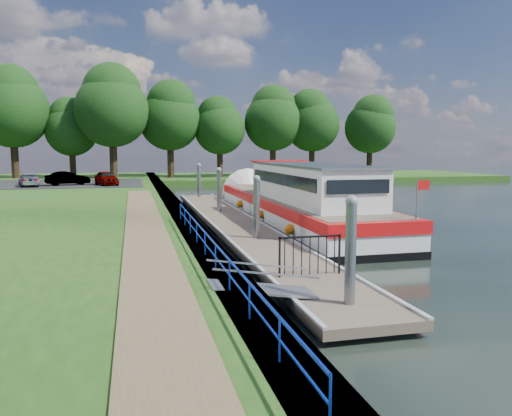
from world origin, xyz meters
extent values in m
plane|color=black|center=(0.00, 0.00, 0.00)|extent=(160.00, 160.00, 0.00)
cube|color=#473D2D|center=(-2.55, 15.00, 0.39)|extent=(1.10, 90.00, 0.78)
cube|color=#214714|center=(12.00, 52.00, 0.30)|extent=(60.00, 18.00, 0.60)
cube|color=brown|center=(-4.40, 8.00, 0.80)|extent=(1.60, 40.00, 0.05)
cube|color=black|center=(-11.00, 38.00, 0.81)|extent=(14.00, 12.00, 0.06)
cube|color=#0C2DBF|center=(-2.75, 3.00, 1.48)|extent=(0.04, 18.00, 0.04)
cube|color=#0C2DBF|center=(-2.75, 3.00, 1.12)|extent=(0.03, 18.00, 0.03)
cylinder|color=#0C2DBF|center=(-2.75, -6.00, 1.14)|extent=(0.04, 0.04, 0.72)
cylinder|color=#0C2DBF|center=(-2.75, -4.00, 1.14)|extent=(0.04, 0.04, 0.72)
cylinder|color=#0C2DBF|center=(-2.75, -2.00, 1.14)|extent=(0.04, 0.04, 0.72)
cylinder|color=#0C2DBF|center=(-2.75, 0.00, 1.14)|extent=(0.04, 0.04, 0.72)
cylinder|color=#0C2DBF|center=(-2.75, 2.00, 1.14)|extent=(0.04, 0.04, 0.72)
cylinder|color=#0C2DBF|center=(-2.75, 4.00, 1.14)|extent=(0.04, 0.04, 0.72)
cylinder|color=#0C2DBF|center=(-2.75, 6.00, 1.14)|extent=(0.04, 0.04, 0.72)
cylinder|color=#0C2DBF|center=(-2.75, 8.00, 1.14)|extent=(0.04, 0.04, 0.72)
cylinder|color=#0C2DBF|center=(-2.75, 10.00, 1.14)|extent=(0.04, 0.04, 0.72)
cylinder|color=#0C2DBF|center=(-2.75, 12.00, 1.14)|extent=(0.04, 0.04, 0.72)
cube|color=brown|center=(0.00, 13.00, 0.28)|extent=(2.50, 30.00, 0.24)
cube|color=#9EA0A3|center=(0.00, 1.00, 0.05)|extent=(2.30, 5.00, 0.30)
cube|color=#9EA0A3|center=(0.00, 9.00, 0.05)|extent=(2.30, 5.00, 0.30)
cube|color=#9EA0A3|center=(0.00, 17.00, 0.05)|extent=(2.30, 5.00, 0.30)
cube|color=#9EA0A3|center=(0.00, 25.00, 0.05)|extent=(2.30, 5.00, 0.30)
cube|color=#9EA0A3|center=(1.19, 13.00, 0.43)|extent=(0.12, 30.00, 0.06)
cube|color=#9EA0A3|center=(-1.19, 13.00, 0.43)|extent=(0.12, 30.00, 0.06)
cylinder|color=gray|center=(0.00, -0.50, 1.10)|extent=(0.26, 0.26, 3.40)
sphere|color=gray|center=(0.00, -0.50, 2.80)|extent=(0.30, 0.30, 0.30)
cylinder|color=gray|center=(0.00, 8.50, 1.10)|extent=(0.26, 0.26, 3.40)
sphere|color=gray|center=(0.00, 8.50, 2.80)|extent=(0.30, 0.30, 0.30)
cylinder|color=gray|center=(0.00, 17.50, 1.10)|extent=(0.26, 0.26, 3.40)
sphere|color=gray|center=(0.00, 17.50, 2.80)|extent=(0.30, 0.30, 0.30)
cylinder|color=gray|center=(0.00, 26.50, 1.10)|extent=(0.26, 0.26, 3.40)
sphere|color=gray|center=(0.00, 26.50, 2.80)|extent=(0.30, 0.30, 0.30)
cube|color=#A5A8AD|center=(-1.85, 0.50, 0.60)|extent=(2.58, 1.00, 0.43)
cube|color=#A5A8AD|center=(-1.85, 0.02, 1.10)|extent=(2.58, 0.04, 0.41)
cube|color=#A5A8AD|center=(-1.85, 0.98, 1.10)|extent=(2.58, 0.04, 0.41)
cube|color=black|center=(-0.90, 2.20, 0.98)|extent=(0.05, 0.05, 1.15)
cube|color=black|center=(0.90, 2.20, 0.98)|extent=(0.05, 0.05, 1.15)
cube|color=black|center=(0.00, 2.20, 1.52)|extent=(1.85, 0.05, 0.05)
cube|color=black|center=(-0.75, 2.20, 0.98)|extent=(0.02, 0.02, 1.10)
cube|color=black|center=(-0.50, 2.20, 0.98)|extent=(0.02, 0.02, 1.10)
cube|color=black|center=(-0.25, 2.20, 0.98)|extent=(0.02, 0.02, 1.10)
cube|color=black|center=(0.00, 2.20, 0.98)|extent=(0.02, 0.02, 1.10)
cube|color=black|center=(0.25, 2.20, 0.98)|extent=(0.02, 0.02, 1.10)
cube|color=black|center=(0.50, 2.20, 0.98)|extent=(0.02, 0.02, 1.10)
cube|color=black|center=(0.75, 2.20, 0.98)|extent=(0.02, 0.02, 1.10)
cube|color=black|center=(3.60, 14.74, 0.02)|extent=(4.00, 20.00, 0.55)
cube|color=silver|center=(3.60, 14.74, 0.62)|extent=(3.96, 19.90, 0.65)
cube|color=red|center=(3.60, 14.74, 1.18)|extent=(4.04, 20.00, 0.48)
cube|color=brown|center=(3.60, 14.74, 1.42)|extent=(3.68, 19.20, 0.04)
cone|color=silver|center=(3.60, 25.14, 0.55)|extent=(4.00, 1.50, 4.00)
cube|color=silver|center=(3.60, 12.24, 2.30)|extent=(3.00, 11.00, 1.75)
cube|color=gray|center=(3.60, 12.24, 3.22)|extent=(3.10, 11.20, 0.10)
cube|color=black|center=(2.08, 12.24, 2.55)|extent=(0.04, 10.00, 0.55)
cube|color=black|center=(5.12, 12.24, 2.55)|extent=(0.04, 10.00, 0.55)
cube|color=black|center=(3.60, 17.79, 2.55)|extent=(2.60, 0.04, 0.55)
cube|color=black|center=(3.60, 6.69, 2.55)|extent=(2.60, 0.04, 0.55)
cube|color=red|center=(3.60, 17.44, 3.30)|extent=(3.20, 1.60, 0.06)
cylinder|color=gray|center=(5.10, 5.04, 2.15)|extent=(0.05, 0.05, 1.50)
cube|color=red|center=(5.35, 5.04, 2.70)|extent=(0.50, 0.02, 0.35)
sphere|color=orange|center=(1.48, 8.74, 0.65)|extent=(0.44, 0.44, 0.44)
sphere|color=orange|center=(1.48, 13.74, 0.65)|extent=(0.44, 0.44, 0.44)
sphere|color=orange|center=(1.48, 18.74, 0.65)|extent=(0.44, 0.44, 0.44)
imported|color=#594C47|center=(2.40, 7.27, 2.30)|extent=(0.46, 0.66, 1.72)
cylinder|color=#332316|center=(-17.49, 49.36, 2.70)|extent=(0.83, 0.83, 4.21)
sphere|color=black|center=(-17.49, 49.36, 8.08)|extent=(7.95, 7.95, 7.95)
sphere|color=black|center=(-17.71, 49.47, 10.07)|extent=(6.31, 6.31, 6.31)
cylinder|color=#332316|center=(-11.50, 49.87, 2.15)|extent=(0.70, 0.70, 3.10)
sphere|color=black|center=(-11.50, 49.87, 6.11)|extent=(5.85, 5.85, 5.85)
sphere|color=black|center=(-11.67, 50.04, 7.57)|extent=(4.65, 4.65, 4.65)
cylinder|color=#332316|center=(-6.89, 47.36, 2.75)|extent=(0.84, 0.84, 4.29)
sphere|color=black|center=(-6.89, 47.36, 8.23)|extent=(8.10, 8.10, 8.10)
sphere|color=black|center=(-6.84, 47.51, 10.25)|extent=(6.44, 6.44, 6.44)
cylinder|color=#332316|center=(-0.41, 49.36, 2.52)|extent=(0.79, 0.79, 3.83)
sphere|color=black|center=(-0.41, 49.36, 7.42)|extent=(7.24, 7.24, 7.24)
sphere|color=black|center=(-0.22, 49.13, 9.23)|extent=(5.75, 5.75, 5.75)
cylinder|color=#332316|center=(5.49, 49.09, 2.23)|extent=(0.72, 0.72, 3.26)
sphere|color=black|center=(5.49, 49.09, 6.40)|extent=(6.16, 6.16, 6.16)
sphere|color=black|center=(5.30, 49.34, 7.93)|extent=(4.89, 4.89, 4.89)
cylinder|color=#332316|center=(12.25, 49.38, 2.49)|extent=(0.78, 0.78, 3.77)
sphere|color=black|center=(12.25, 49.38, 7.31)|extent=(7.13, 7.13, 7.13)
sphere|color=black|center=(12.38, 49.62, 9.09)|extent=(5.66, 5.66, 5.66)
cylinder|color=#332316|center=(17.42, 49.40, 2.42)|extent=(0.77, 0.77, 3.65)
sphere|color=black|center=(17.42, 49.40, 7.09)|extent=(6.89, 6.89, 6.89)
sphere|color=black|center=(17.07, 49.41, 8.81)|extent=(5.47, 5.47, 5.47)
cylinder|color=#332316|center=(24.52, 47.52, 2.30)|extent=(0.74, 0.74, 3.41)
sphere|color=black|center=(24.52, 47.52, 6.66)|extent=(6.43, 6.43, 6.43)
sphere|color=black|center=(24.75, 47.30, 8.26)|extent=(5.11, 5.11, 5.11)
imported|color=#999999|center=(-7.11, 34.76, 1.46)|extent=(2.47, 3.94, 1.25)
imported|color=#999999|center=(-10.41, 35.57, 1.44)|extent=(3.86, 2.45, 1.20)
imported|color=#999999|center=(-13.47, 34.92, 1.38)|extent=(2.40, 4.00, 1.09)
camera|label=1|loc=(-4.83, -10.95, 3.99)|focal=35.00mm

